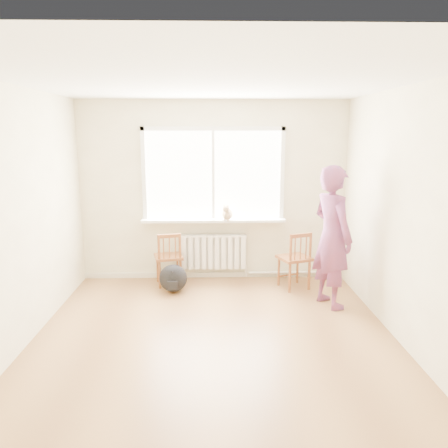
{
  "coord_description": "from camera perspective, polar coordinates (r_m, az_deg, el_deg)",
  "views": [
    {
      "loc": [
        -0.01,
        -4.3,
        2.22
      ],
      "look_at": [
        0.13,
        1.2,
        1.07
      ],
      "focal_mm": 35.0,
      "sensor_mm": 36.0,
      "label": 1
    }
  ],
  "objects": [
    {
      "name": "floor",
      "position": [
        4.84,
        -1.26,
        -15.5
      ],
      "size": [
        4.5,
        4.5,
        0.0
      ],
      "primitive_type": "plane",
      "color": "olive",
      "rests_on": "ground"
    },
    {
      "name": "ceiling",
      "position": [
        4.32,
        -1.44,
        18.19
      ],
      "size": [
        4.5,
        4.5,
        0.0
      ],
      "primitive_type": "plane",
      "rotation": [
        3.14,
        0.0,
        0.0
      ],
      "color": "white",
      "rests_on": "back_wall"
    },
    {
      "name": "back_wall",
      "position": [
        6.6,
        -1.4,
        4.26
      ],
      "size": [
        4.0,
        0.01,
        2.7
      ],
      "primitive_type": "cube",
      "color": "beige",
      "rests_on": "ground"
    },
    {
      "name": "window",
      "position": [
        6.55,
        -1.41,
        6.94
      ],
      "size": [
        2.12,
        0.05,
        1.42
      ],
      "color": "white",
      "rests_on": "back_wall"
    },
    {
      "name": "windowsill",
      "position": [
        6.57,
        -1.38,
        0.5
      ],
      "size": [
        2.15,
        0.22,
        0.04
      ],
      "primitive_type": "cube",
      "color": "white",
      "rests_on": "back_wall"
    },
    {
      "name": "radiator",
      "position": [
        6.7,
        -1.36,
        -3.59
      ],
      "size": [
        1.0,
        0.12,
        0.55
      ],
      "color": "white",
      "rests_on": "back_wall"
    },
    {
      "name": "heating_pipe",
      "position": [
        6.95,
        9.09,
        -6.26
      ],
      "size": [
        1.4,
        0.04,
        0.04
      ],
      "primitive_type": "cylinder",
      "rotation": [
        0.0,
        1.57,
        0.0
      ],
      "color": "silver",
      "rests_on": "back_wall"
    },
    {
      "name": "baseboard",
      "position": [
        6.89,
        -1.34,
        -6.62
      ],
      "size": [
        4.0,
        0.03,
        0.08
      ],
      "primitive_type": "cube",
      "color": "beige",
      "rests_on": "ground"
    },
    {
      "name": "chair_left",
      "position": [
        6.48,
        -7.21,
        -4.54
      ],
      "size": [
        0.47,
        0.46,
        0.8
      ],
      "rotation": [
        0.0,
        0.0,
        3.37
      ],
      "color": "#9C512D",
      "rests_on": "floor"
    },
    {
      "name": "chair_right",
      "position": [
        6.37,
        9.37,
        -4.69
      ],
      "size": [
        0.53,
        0.52,
        0.85
      ],
      "rotation": [
        0.0,
        0.0,
        3.5
      ],
      "color": "#9C512D",
      "rests_on": "floor"
    },
    {
      "name": "person",
      "position": [
        5.74,
        13.94,
        -1.66
      ],
      "size": [
        0.66,
        0.78,
        1.83
      ],
      "primitive_type": "imported",
      "rotation": [
        0.0,
        0.0,
        1.96
      ],
      "color": "#CF454E",
      "rests_on": "floor"
    },
    {
      "name": "cat",
      "position": [
        6.46,
        0.42,
        1.44
      ],
      "size": [
        0.22,
        0.38,
        0.26
      ],
      "rotation": [
        0.0,
        0.0,
        -0.21
      ],
      "color": "#D2B78F",
      "rests_on": "windowsill"
    },
    {
      "name": "backpack",
      "position": [
        6.27,
        -6.66,
        -7.05
      ],
      "size": [
        0.42,
        0.33,
        0.4
      ],
      "primitive_type": "ellipsoid",
      "rotation": [
        0.0,
        0.0,
        0.08
      ],
      "color": "black",
      "rests_on": "floor"
    }
  ]
}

